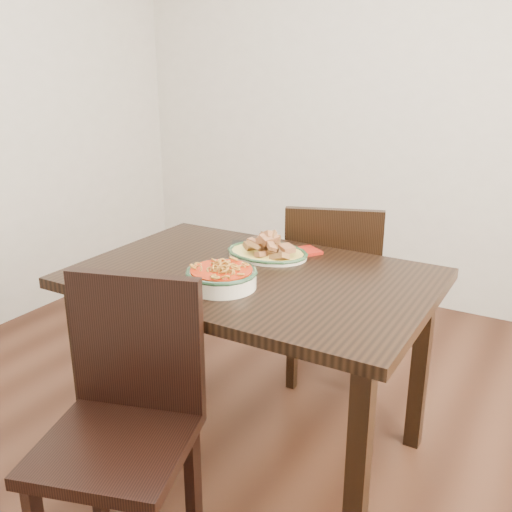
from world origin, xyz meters
The scene contains 9 objects.
floor centered at (0.00, 0.00, 0.00)m, with size 3.50×3.50×0.00m, color #351B11.
wall_back centered at (0.00, 1.75, 1.30)m, with size 3.50×0.10×2.60m, color silver.
dining_table centered at (0.13, -0.04, 0.66)m, with size 1.28×0.85×0.75m.
chair_far centered at (0.19, 0.58, 0.50)m, with size 0.54×0.54×0.89m.
chair_near centered at (0.05, -0.66, 0.50)m, with size 0.53×0.53×0.89m.
fish_plate centered at (0.08, 0.15, 0.79)m, with size 0.33×0.25×0.11m.
noodle_bowl centered at (0.10, -0.22, 0.79)m, with size 0.25×0.25×0.08m.
smartphone centered at (-0.04, 0.24, 0.76)m, with size 0.17×0.09×0.01m, color black.
napkin centered at (0.20, 0.27, 0.76)m, with size 0.10×0.09×0.01m, color maroon.
Camera 1 is at (1.11, -1.72, 1.48)m, focal length 40.00 mm.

